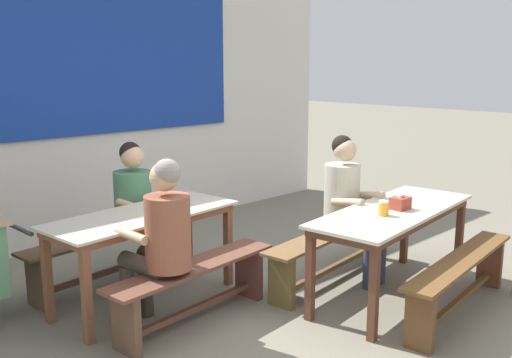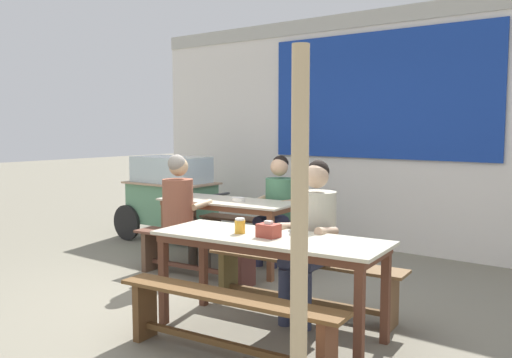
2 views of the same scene
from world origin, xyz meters
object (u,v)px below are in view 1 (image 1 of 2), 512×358
Objects in this scene: tissue_box at (400,203)px; condiment_jar at (384,208)px; person_left_back_turned at (161,235)px; dining_table_near at (394,218)px; bench_far_front at (194,284)px; person_center_facing at (138,201)px; bench_near_front at (460,277)px; person_right_near_table at (348,199)px; bench_near_back at (333,247)px; soup_bowl at (158,207)px; bench_far_back at (104,252)px; dining_table_far at (143,223)px.

condiment_jar is at bearing -176.86° from tissue_box.
dining_table_near is at bearing -24.60° from person_left_back_turned.
tissue_box is (1.54, -0.80, 0.51)m from bench_far_front.
person_left_back_turned is 8.24× the size of tissue_box.
bench_near_front is at bearing -61.34° from person_center_facing.
person_right_near_table is (1.58, -0.24, 0.44)m from bench_far_front.
person_center_facing reaches higher than dining_table_near.
soup_bowl is (-1.36, 0.76, 0.48)m from bench_near_back.
bench_far_back is 2.46m from condiment_jar.
tissue_box is (1.60, -1.38, 0.14)m from dining_table_far.
dining_table_far is 2.55m from bench_near_front.
bench_far_front is (-1.52, 0.76, -0.38)m from dining_table_near.
person_center_facing reaches higher than tissue_box.
bench_far_front is at bearing 153.44° from dining_table_near.
dining_table_near is 0.53m from person_right_near_table.
condiment_jar is at bearing 120.83° from bench_near_front.
tissue_box is at bearing -55.90° from person_center_facing.
bench_near_back is 0.46m from person_right_near_table.
bench_near_back is at bearing 96.53° from dining_table_near.
person_left_back_turned is (-1.83, 0.29, -0.01)m from person_right_near_table.
person_left_back_turned reaches higher than bench_near_back.
tissue_box is at bearing -25.39° from person_left_back_turned.
dining_table_far is at bearing 139.21° from tissue_box.
dining_table_near reaches higher than bench_far_back.
bench_near_back and bench_near_front have the same top height.
bench_far_front is 0.76m from soup_bowl.
person_center_facing is at bearing -6.33° from bench_far_back.
soup_bowl is at bearing 57.28° from person_left_back_turned.
soup_bowl reaches higher than bench_near_back.
bench_far_back is at bearing 130.19° from tissue_box.
person_center_facing is at bearing 77.73° from bench_far_front.
person_left_back_turned is 1.75m from condiment_jar.
dining_table_near reaches higher than bench_far_front.
person_left_back_turned is (-0.19, -0.53, 0.06)m from dining_table_far.
condiment_jar is at bearing -105.89° from bench_near_back.
dining_table_far reaches higher than bench_far_front.
person_left_back_turned is (-1.83, 1.39, 0.43)m from bench_near_front.
bench_near_front is 1.34× the size of person_left_back_turned.
tissue_box reaches higher than dining_table_far.
dining_table_near is (1.57, -1.34, 0.01)m from dining_table_far.
person_left_back_turned is at bearing 168.64° from bench_far_front.
tissue_box is at bearing 3.14° from condiment_jar.
person_left_back_turned is at bearing 142.89° from bench_near_front.
bench_near_front is 1.33× the size of person_right_near_table.
dining_table_far reaches higher than bench_near_back.
dining_table_near is at bearing 96.53° from bench_near_front.
bench_near_back is 1.63m from soup_bowl.
person_left_back_turned reaches higher than condiment_jar.
person_right_near_table is 0.66m from condiment_jar.
person_right_near_table is 0.57m from tissue_box.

